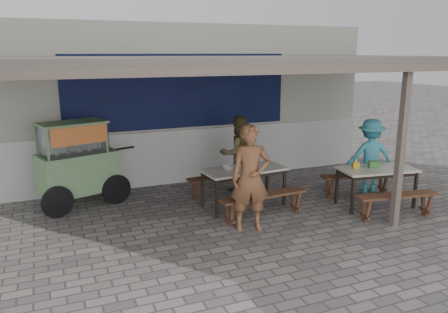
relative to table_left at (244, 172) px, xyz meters
name	(u,v)px	position (x,y,z in m)	size (l,w,h in m)	color
ground	(247,227)	(-0.38, -0.94, -0.67)	(60.00, 60.00, 0.00)	slate
back_wall	(182,103)	(-0.38, 2.64, 1.05)	(9.00, 1.28, 3.50)	#B1AF9F
warung_roof	(227,62)	(-0.36, -0.04, 2.04)	(9.00, 4.21, 2.81)	#5C554E
table_left	(244,172)	(0.00, 0.00, 0.00)	(1.62, 0.85, 0.75)	beige
bench_left_street	(264,200)	(0.06, -0.71, -0.33)	(1.68, 0.41, 0.45)	brown
bench_left_wall	(226,180)	(-0.06, 0.71, -0.33)	(1.68, 0.41, 0.45)	brown
table_right	(377,172)	(2.33, -0.96, 0.00)	(1.51, 0.92, 0.75)	beige
bench_right_street	(397,200)	(2.22, -1.62, -0.34)	(1.55, 0.51, 0.45)	brown
bench_right_wall	(357,179)	(2.43, -0.30, -0.34)	(1.55, 0.51, 0.45)	brown
vendor_cart	(77,161)	(-2.89, 1.27, 0.21)	(1.92, 1.21, 1.63)	#789966
patron_street_side	(250,178)	(-0.38, -1.04, 0.21)	(0.65, 0.42, 1.77)	brown
patron_wall_side	(238,154)	(0.31, 0.98, 0.13)	(0.78, 0.61, 1.61)	#4D4628
patron_right_table	(370,156)	(2.85, -0.15, 0.10)	(1.00, 0.57, 1.55)	#3FA7B9
tissue_box	(356,165)	(1.96, -0.79, 0.13)	(0.12, 0.12, 0.12)	gold
donation_box	(374,164)	(2.30, -0.89, 0.14)	(0.19, 0.13, 0.13)	#3E7936
condiment_jar	(248,164)	(0.14, 0.14, 0.12)	(0.07, 0.07, 0.08)	white
condiment_bowl	(228,168)	(-0.29, 0.09, 0.10)	(0.19, 0.19, 0.05)	white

